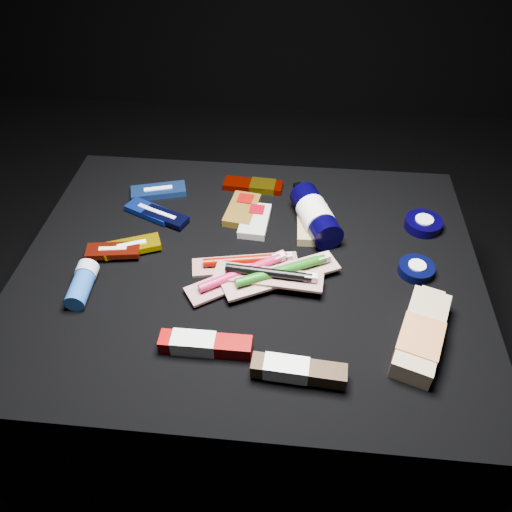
# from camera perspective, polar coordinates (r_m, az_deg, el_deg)

# --- Properties ---
(ground) EXTENTS (3.00, 3.00, 0.00)m
(ground) POSITION_cam_1_polar(r_m,az_deg,el_deg) (1.37, -0.68, -13.05)
(ground) COLOR black
(ground) RESTS_ON ground
(cloth_table) EXTENTS (0.98, 0.78, 0.40)m
(cloth_table) POSITION_cam_1_polar(r_m,az_deg,el_deg) (1.21, -0.76, -7.84)
(cloth_table) COLOR black
(cloth_table) RESTS_ON ground
(luna_bar_0) EXTENTS (0.14, 0.09, 0.02)m
(luna_bar_0) POSITION_cam_1_polar(r_m,az_deg,el_deg) (1.28, -11.07, 7.30)
(luna_bar_0) COLOR #1F4598
(luna_bar_0) RESTS_ON cloth_table
(luna_bar_1) EXTENTS (0.13, 0.09, 0.02)m
(luna_bar_1) POSITION_cam_1_polar(r_m,az_deg,el_deg) (1.21, -12.05, 5.03)
(luna_bar_1) COLOR #1434BB
(luna_bar_1) RESTS_ON cloth_table
(luna_bar_2) EXTENTS (0.12, 0.08, 0.01)m
(luna_bar_2) POSITION_cam_1_polar(r_m,az_deg,el_deg) (1.19, -10.31, 4.44)
(luna_bar_2) COLOR black
(luna_bar_2) RESTS_ON cloth_table
(luna_bar_3) EXTENTS (0.13, 0.09, 0.02)m
(luna_bar_3) POSITION_cam_1_polar(r_m,az_deg,el_deg) (1.12, -13.97, 1.09)
(luna_bar_3) COLOR #D2AA00
(luna_bar_3) RESTS_ON cloth_table
(luna_bar_4) EXTENTS (0.12, 0.06, 0.01)m
(luna_bar_4) POSITION_cam_1_polar(r_m,az_deg,el_deg) (1.12, -16.00, 0.59)
(luna_bar_4) COLOR maroon
(luna_bar_4) RESTS_ON cloth_table
(clif_bar_0) EXTENTS (0.08, 0.13, 0.02)m
(clif_bar_0) POSITION_cam_1_polar(r_m,az_deg,el_deg) (1.20, -1.54, 5.44)
(clif_bar_0) COLOR brown
(clif_bar_0) RESTS_ON cloth_table
(clif_bar_1) EXTENTS (0.07, 0.12, 0.02)m
(clif_bar_1) POSITION_cam_1_polar(r_m,az_deg,el_deg) (1.16, -0.10, 4.20)
(clif_bar_1) COLOR #B9B9B2
(clif_bar_1) RESTS_ON cloth_table
(clif_bar_2) EXTENTS (0.08, 0.13, 0.02)m
(clif_bar_2) POSITION_cam_1_polar(r_m,az_deg,el_deg) (1.16, 6.48, 3.80)
(clif_bar_2) COLOR tan
(clif_bar_2) RESTS_ON cloth_table
(power_bar) EXTENTS (0.15, 0.06, 0.02)m
(power_bar) POSITION_cam_1_polar(r_m,az_deg,el_deg) (1.27, 0.03, 8.03)
(power_bar) COLOR #6F0A00
(power_bar) RESTS_ON cloth_table
(lotion_bottle) EXTENTS (0.12, 0.22, 0.07)m
(lotion_bottle) POSITION_cam_1_polar(r_m,az_deg,el_deg) (1.15, 6.80, 4.68)
(lotion_bottle) COLOR black
(lotion_bottle) RESTS_ON cloth_table
(cream_tin_upper) EXTENTS (0.08, 0.08, 0.03)m
(cream_tin_upper) POSITION_cam_1_polar(r_m,az_deg,el_deg) (1.21, 18.57, 3.53)
(cream_tin_upper) COLOR black
(cream_tin_upper) RESTS_ON cloth_table
(cream_tin_lower) EXTENTS (0.07, 0.07, 0.02)m
(cream_tin_lower) POSITION_cam_1_polar(r_m,az_deg,el_deg) (1.09, 17.84, -1.41)
(cream_tin_lower) COLOR black
(cream_tin_lower) RESTS_ON cloth_table
(bodywash_bottle) EXTENTS (0.13, 0.22, 0.04)m
(bodywash_bottle) POSITION_cam_1_polar(r_m,az_deg,el_deg) (0.96, 18.32, -8.67)
(bodywash_bottle) COLOR tan
(bodywash_bottle) RESTS_ON cloth_table
(deodorant_stick) EXTENTS (0.05, 0.11, 0.04)m
(deodorant_stick) POSITION_cam_1_polar(r_m,az_deg,el_deg) (1.06, -19.26, -3.03)
(deodorant_stick) COLOR #1D4B99
(deodorant_stick) RESTS_ON cloth_table
(toothbrush_pack_0) EXTENTS (0.23, 0.10, 0.03)m
(toothbrush_pack_0) POSITION_cam_1_polar(r_m,az_deg,el_deg) (1.06, -1.05, -0.72)
(toothbrush_pack_0) COLOR #ADA6A1
(toothbrush_pack_0) RESTS_ON cloth_table
(toothbrush_pack_1) EXTENTS (0.22, 0.18, 0.03)m
(toothbrush_pack_1) POSITION_cam_1_polar(r_m,az_deg,el_deg) (1.02, -1.59, -2.14)
(toothbrush_pack_1) COLOR #B0A9A4
(toothbrush_pack_1) RESTS_ON cloth_table
(toothbrush_pack_2) EXTENTS (0.25, 0.16, 0.03)m
(toothbrush_pack_2) POSITION_cam_1_polar(r_m,az_deg,el_deg) (1.02, 3.07, -1.92)
(toothbrush_pack_2) COLOR beige
(toothbrush_pack_2) RESTS_ON cloth_table
(toothbrush_pack_3) EXTENTS (0.22, 0.07, 0.02)m
(toothbrush_pack_3) POSITION_cam_1_polar(r_m,az_deg,el_deg) (1.00, 1.60, -2.19)
(toothbrush_pack_3) COLOR beige
(toothbrush_pack_3) RESTS_ON cloth_table
(toothpaste_carton_red) EXTENTS (0.17, 0.04, 0.03)m
(toothpaste_carton_red) POSITION_cam_1_polar(r_m,az_deg,el_deg) (0.91, -6.26, -10.00)
(toothpaste_carton_red) COLOR #830000
(toothpaste_carton_red) RESTS_ON cloth_table
(toothpaste_carton_green) EXTENTS (0.16, 0.05, 0.03)m
(toothpaste_carton_green) POSITION_cam_1_polar(r_m,az_deg,el_deg) (0.87, 4.40, -12.86)
(toothpaste_carton_green) COLOR #342111
(toothpaste_carton_green) RESTS_ON cloth_table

